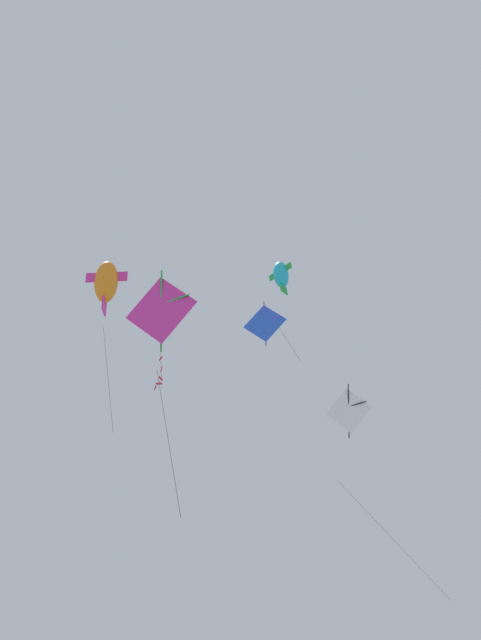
# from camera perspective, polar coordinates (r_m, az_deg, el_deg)

# --- Properties ---
(kite_fish_near_left) EXTENTS (1.98, 1.71, 8.54)m
(kite_fish_near_left) POSITION_cam_1_polar(r_m,az_deg,el_deg) (35.32, -9.08, 2.55)
(kite_fish_near_left) COLOR orange
(kite_diamond_mid_left) EXTENTS (3.99, 4.29, 9.55)m
(kite_diamond_mid_left) POSITION_cam_1_polar(r_m,az_deg,el_deg) (37.66, 7.37, -6.18)
(kite_diamond_mid_left) COLOR white
(kite_fish_far_centre) EXTENTS (1.95, 1.81, 5.67)m
(kite_fish_far_centre) POSITION_cam_1_polar(r_m,az_deg,el_deg) (42.15, 2.76, 3.08)
(kite_fish_far_centre) COLOR #1EB2C6
(kite_diamond_low_drifter) EXTENTS (1.60, 2.23, 7.70)m
(kite_diamond_low_drifter) POSITION_cam_1_polar(r_m,az_deg,el_deg) (24.31, -5.40, 0.62)
(kite_diamond_low_drifter) COLOR #DB2D93
(kite_diamond_highest) EXTENTS (0.56, 1.91, 2.16)m
(kite_diamond_highest) POSITION_cam_1_polar(r_m,az_deg,el_deg) (36.13, 1.66, -0.22)
(kite_diamond_highest) COLOR blue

